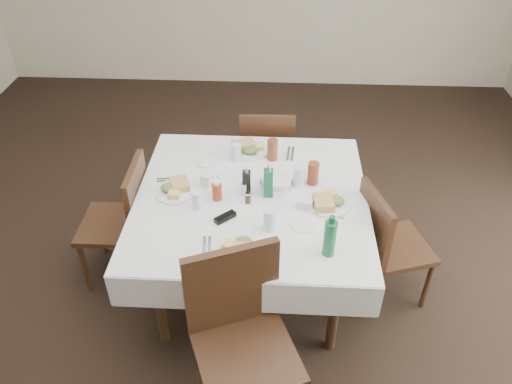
% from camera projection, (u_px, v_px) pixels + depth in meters
% --- Properties ---
extents(ground_plane, '(7.00, 7.00, 0.00)m').
position_uv_depth(ground_plane, '(230.00, 304.00, 3.37)').
color(ground_plane, black).
extents(room_shell, '(6.04, 7.04, 2.80)m').
position_uv_depth(room_shell, '(218.00, 63.00, 2.33)').
color(room_shell, beige).
rests_on(room_shell, ground).
extents(dining_table, '(1.43, 1.43, 0.76)m').
position_uv_depth(dining_table, '(251.00, 205.00, 3.12)').
color(dining_table, '#32200F').
rests_on(dining_table, ground).
extents(chair_north, '(0.42, 0.42, 0.88)m').
position_uv_depth(chair_north, '(267.00, 151.00, 3.96)').
color(chair_north, '#32200F').
rests_on(chair_north, ground).
extents(chair_south, '(0.63, 0.63, 1.02)m').
position_uv_depth(chair_south, '(240.00, 329.00, 2.50)').
color(chair_south, '#32200F').
rests_on(chair_south, ground).
extents(chair_east, '(0.51, 0.51, 0.87)m').
position_uv_depth(chair_east, '(385.00, 241.00, 3.14)').
color(chair_east, '#32200F').
rests_on(chair_east, ground).
extents(chair_west, '(0.43, 0.43, 0.91)m').
position_uv_depth(chair_west, '(125.00, 216.00, 3.30)').
color(chair_west, '#32200F').
rests_on(chair_west, ground).
extents(meal_north, '(0.28, 0.28, 0.06)m').
position_uv_depth(meal_north, '(249.00, 148.00, 3.46)').
color(meal_north, white).
rests_on(meal_north, dining_table).
extents(meal_south, '(0.27, 0.27, 0.06)m').
position_uv_depth(meal_south, '(241.00, 249.00, 2.66)').
color(meal_south, white).
rests_on(meal_south, dining_table).
extents(meal_east, '(0.28, 0.28, 0.06)m').
position_uv_depth(meal_east, '(328.00, 201.00, 2.99)').
color(meal_east, white).
rests_on(meal_east, dining_table).
extents(meal_west, '(0.26, 0.26, 0.06)m').
position_uv_depth(meal_west, '(176.00, 189.00, 3.09)').
color(meal_west, white).
rests_on(meal_west, dining_table).
extents(side_plate_a, '(0.18, 0.18, 0.01)m').
position_uv_depth(side_plate_a, '(209.00, 160.00, 3.37)').
color(side_plate_a, white).
rests_on(side_plate_a, dining_table).
extents(side_plate_b, '(0.14, 0.14, 0.01)m').
position_uv_depth(side_plate_b, '(303.00, 225.00, 2.85)').
color(side_plate_b, white).
rests_on(side_plate_b, dining_table).
extents(water_n, '(0.07, 0.07, 0.12)m').
position_uv_depth(water_n, '(236.00, 152.00, 3.35)').
color(water_n, silver).
rests_on(water_n, dining_table).
extents(water_s, '(0.07, 0.07, 0.14)m').
position_uv_depth(water_s, '(270.00, 220.00, 2.79)').
color(water_s, silver).
rests_on(water_s, dining_table).
extents(water_e, '(0.07, 0.07, 0.14)m').
position_uv_depth(water_e, '(299.00, 176.00, 3.12)').
color(water_e, silver).
rests_on(water_e, dining_table).
extents(water_w, '(0.06, 0.06, 0.11)m').
position_uv_depth(water_w, '(197.00, 200.00, 2.95)').
color(water_w, silver).
rests_on(water_w, dining_table).
extents(iced_tea_a, '(0.07, 0.07, 0.15)m').
position_uv_depth(iced_tea_a, '(272.00, 150.00, 3.36)').
color(iced_tea_a, brown).
rests_on(iced_tea_a, dining_table).
extents(iced_tea_b, '(0.07, 0.07, 0.15)m').
position_uv_depth(iced_tea_b, '(313.00, 173.00, 3.13)').
color(iced_tea_b, brown).
rests_on(iced_tea_b, dining_table).
extents(bread_basket, '(0.21, 0.21, 0.07)m').
position_uv_depth(bread_basket, '(276.00, 183.00, 3.12)').
color(bread_basket, silver).
rests_on(bread_basket, dining_table).
extents(oil_cruet_dark, '(0.05, 0.05, 0.21)m').
position_uv_depth(oil_cruet_dark, '(247.00, 182.00, 3.04)').
color(oil_cruet_dark, black).
rests_on(oil_cruet_dark, dining_table).
extents(oil_cruet_green, '(0.06, 0.06, 0.24)m').
position_uv_depth(oil_cruet_green, '(268.00, 182.00, 3.02)').
color(oil_cruet_green, '#15673B').
rests_on(oil_cruet_green, dining_table).
extents(ketchup_bottle, '(0.06, 0.06, 0.13)m').
position_uv_depth(ketchup_bottle, '(217.00, 191.00, 3.01)').
color(ketchup_bottle, '#A43419').
rests_on(ketchup_bottle, dining_table).
extents(salt_shaker, '(0.04, 0.04, 0.09)m').
position_uv_depth(salt_shaker, '(244.00, 189.00, 3.05)').
color(salt_shaker, white).
rests_on(salt_shaker, dining_table).
extents(pepper_shaker, '(0.03, 0.03, 0.08)m').
position_uv_depth(pepper_shaker, '(248.00, 198.00, 3.00)').
color(pepper_shaker, '#422E21').
rests_on(pepper_shaker, dining_table).
extents(coffee_mug, '(0.15, 0.13, 0.10)m').
position_uv_depth(coffee_mug, '(208.00, 181.00, 3.12)').
color(coffee_mug, white).
rests_on(coffee_mug, dining_table).
extents(sunglasses, '(0.13, 0.12, 0.03)m').
position_uv_depth(sunglasses, '(225.00, 217.00, 2.89)').
color(sunglasses, black).
rests_on(sunglasses, dining_table).
extents(green_bottle, '(0.07, 0.07, 0.26)m').
position_uv_depth(green_bottle, '(330.00, 238.00, 2.60)').
color(green_bottle, '#15673B').
rests_on(green_bottle, dining_table).
extents(sugar_caddy, '(0.11, 0.07, 0.05)m').
position_uv_depth(sugar_caddy, '(304.00, 204.00, 2.97)').
color(sugar_caddy, white).
rests_on(sugar_caddy, dining_table).
extents(cutlery_n, '(0.06, 0.19, 0.01)m').
position_uv_depth(cutlery_n, '(290.00, 154.00, 3.44)').
color(cutlery_n, silver).
rests_on(cutlery_n, dining_table).
extents(cutlery_s, '(0.06, 0.19, 0.01)m').
position_uv_depth(cutlery_s, '(207.00, 248.00, 2.70)').
color(cutlery_s, silver).
rests_on(cutlery_s, dining_table).
extents(cutlery_e, '(0.17, 0.07, 0.01)m').
position_uv_depth(cutlery_e, '(330.00, 215.00, 2.92)').
color(cutlery_e, silver).
rests_on(cutlery_e, dining_table).
extents(cutlery_w, '(0.19, 0.07, 0.01)m').
position_uv_depth(cutlery_w, '(171.00, 180.00, 3.20)').
color(cutlery_w, silver).
rests_on(cutlery_w, dining_table).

